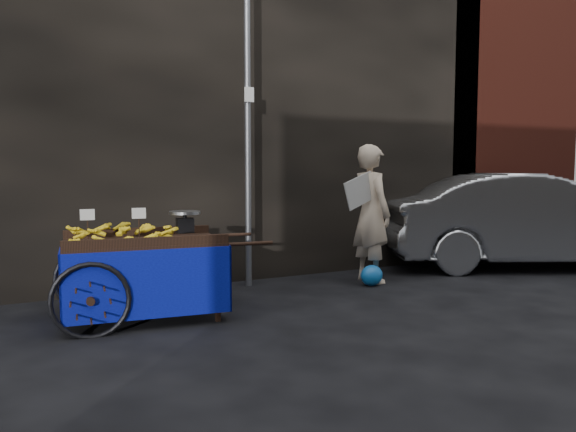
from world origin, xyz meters
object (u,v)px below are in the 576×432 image
plastic_bag (372,275)px  parked_car (528,220)px  banana_cart (138,249)px  vendor (371,213)px

plastic_bag → parked_car: 2.96m
parked_car → plastic_bag: bearing=116.3°
banana_cart → plastic_bag: 3.03m
plastic_bag → parked_car: size_ratio=0.07×
banana_cart → plastic_bag: (2.97, 0.19, -0.57)m
vendor → parked_car: vendor is taller
vendor → parked_car: 2.76m
banana_cart → parked_car: (5.87, 0.23, 0.01)m
vendor → plastic_bag: vendor is taller
plastic_bag → banana_cart: bearing=-176.4°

